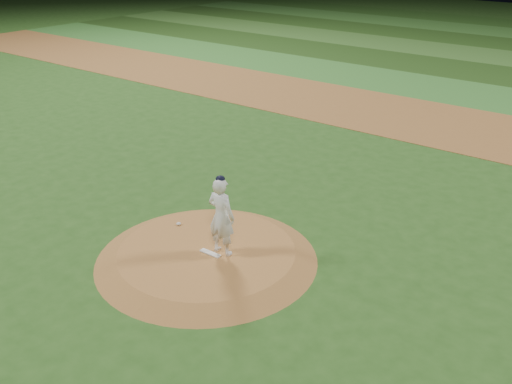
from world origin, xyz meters
name	(u,v)px	position (x,y,z in m)	size (l,w,h in m)	color
ground	(207,259)	(0.00, 0.00, 0.00)	(120.00, 120.00, 0.00)	#26501A
infield_dirt_band	(428,121)	(0.00, 14.00, 0.01)	(70.00, 6.00, 0.02)	brown
outfield_stripe_0	(472,94)	(0.00, 19.50, 0.01)	(70.00, 5.00, 0.02)	#317229
outfield_stripe_1	(502,75)	(0.00, 24.50, 0.01)	(70.00, 5.00, 0.02)	#1F4014
pitchers_mound	(207,254)	(0.00, 0.00, 0.12)	(5.50, 5.50, 0.25)	#A36932
pitching_rubber	(210,253)	(0.19, -0.07, 0.26)	(0.58, 0.15, 0.03)	silver
rosin_bag	(179,224)	(-1.48, 0.52, 0.29)	(0.13, 0.13, 0.07)	silver
pitcher_on_mound	(221,216)	(0.38, 0.15, 1.26)	(0.76, 0.52, 2.05)	white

